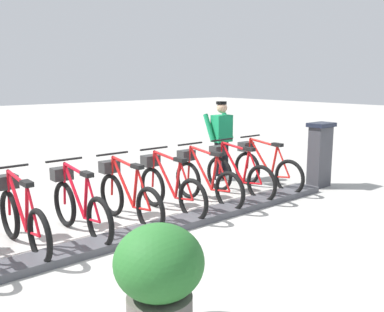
% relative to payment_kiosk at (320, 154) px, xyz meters
% --- Properties ---
extents(ground_plane, '(60.00, 60.00, 0.00)m').
position_rel_payment_kiosk_xyz_m(ground_plane, '(-0.05, 4.28, -0.67)').
color(ground_plane, '#A8A59E').
extents(dock_rail_base, '(0.44, 7.80, 0.10)m').
position_rel_payment_kiosk_xyz_m(dock_rail_base, '(-0.05, 4.28, -0.62)').
color(dock_rail_base, '#47474C').
rests_on(dock_rail_base, ground).
extents(payment_kiosk, '(0.36, 0.52, 1.28)m').
position_rel_payment_kiosk_xyz_m(payment_kiosk, '(0.00, 0.00, 0.00)').
color(payment_kiosk, '#38383D').
rests_on(payment_kiosk, ground).
extents(bike_docked_0, '(1.72, 0.54, 1.02)m').
position_rel_payment_kiosk_xyz_m(bike_docked_0, '(0.57, 0.98, -0.24)').
color(bike_docked_0, black).
rests_on(bike_docked_0, ground).
extents(bike_docked_1, '(1.72, 0.54, 1.02)m').
position_rel_payment_kiosk_xyz_m(bike_docked_1, '(0.57, 1.76, -0.24)').
color(bike_docked_1, black).
rests_on(bike_docked_1, ground).
extents(bike_docked_2, '(1.72, 0.54, 1.02)m').
position_rel_payment_kiosk_xyz_m(bike_docked_2, '(0.57, 2.54, -0.24)').
color(bike_docked_2, black).
rests_on(bike_docked_2, ground).
extents(bike_docked_3, '(1.72, 0.54, 1.02)m').
position_rel_payment_kiosk_xyz_m(bike_docked_3, '(0.57, 3.31, -0.24)').
color(bike_docked_3, black).
rests_on(bike_docked_3, ground).
extents(bike_docked_4, '(1.72, 0.54, 1.02)m').
position_rel_payment_kiosk_xyz_m(bike_docked_4, '(0.57, 4.09, -0.24)').
color(bike_docked_4, black).
rests_on(bike_docked_4, ground).
extents(bike_docked_5, '(1.72, 0.54, 1.02)m').
position_rel_payment_kiosk_xyz_m(bike_docked_5, '(0.57, 4.87, -0.24)').
color(bike_docked_5, black).
rests_on(bike_docked_5, ground).
extents(bike_docked_6, '(1.72, 0.54, 1.02)m').
position_rel_payment_kiosk_xyz_m(bike_docked_6, '(0.57, 5.65, -0.24)').
color(bike_docked_6, black).
rests_on(bike_docked_6, ground).
extents(worker_near_rack, '(0.47, 0.63, 1.66)m').
position_rel_payment_kiosk_xyz_m(worker_near_rack, '(1.68, 1.09, 0.24)').
color(worker_near_rack, white).
rests_on(worker_near_rack, ground).
extents(planter_bush, '(0.76, 0.76, 0.97)m').
position_rel_payment_kiosk_xyz_m(planter_bush, '(-2.07, 5.41, -0.12)').
color(planter_bush, '#59544C').
rests_on(planter_bush, ground).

